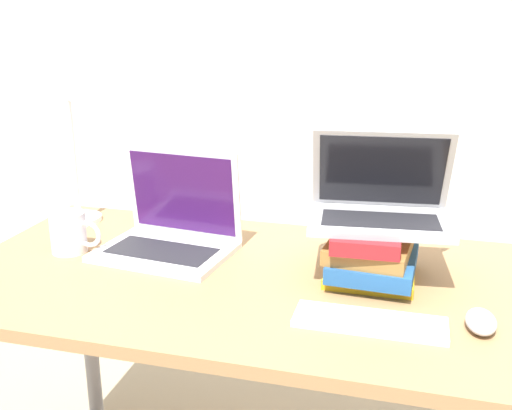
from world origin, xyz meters
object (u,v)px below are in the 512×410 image
at_px(desk_lamp, 81,90).
at_px(mouse, 481,321).
at_px(book_stack, 371,252).
at_px(wireless_keyboard, 370,322).
at_px(laptop_left, 171,231).
at_px(mug, 70,232).
at_px(laptop_on_books, 380,204).

bearing_deg(desk_lamp, mouse, -18.36).
bearing_deg(book_stack, wireless_keyboard, -85.16).
relative_size(laptop_left, mouse, 3.41).
bearing_deg(wireless_keyboard, mouse, 10.84).
relative_size(wireless_keyboard, mug, 2.18).
relative_size(wireless_keyboard, desk_lamp, 0.56).
bearing_deg(desk_lamp, book_stack, -10.94).
bearing_deg(laptop_left, desk_lamp, 158.81).
height_order(laptop_left, desk_lamp, desk_lamp).
bearing_deg(desk_lamp, wireless_keyboard, -24.92).
distance_m(laptop_on_books, mug, 0.82).
xyz_separation_m(laptop_left, mug, (-0.26, -0.08, 0.00)).
relative_size(laptop_on_books, wireless_keyboard, 1.12).
xyz_separation_m(laptop_left, laptop_on_books, (0.55, -0.02, 0.13)).
distance_m(wireless_keyboard, mouse, 0.22).
relative_size(laptop_left, mug, 2.58).
bearing_deg(mouse, laptop_on_books, 135.21).
relative_size(book_stack, mug, 1.93).
bearing_deg(laptop_on_books, mouse, -44.79).
relative_size(book_stack, desk_lamp, 0.50).
xyz_separation_m(laptop_on_books, desk_lamp, (-0.85, 0.13, 0.23)).
relative_size(book_stack, mouse, 2.56).
bearing_deg(desk_lamp, laptop_left, -21.19).
bearing_deg(wireless_keyboard, book_stack, 94.84).
height_order(book_stack, laptop_on_books, laptop_on_books).
bearing_deg(laptop_on_books, desk_lamp, 171.05).
bearing_deg(laptop_left, mouse, -17.21).
height_order(wireless_keyboard, mug, mug).
distance_m(laptop_on_books, mouse, 0.36).
height_order(book_stack, mug, book_stack).
height_order(wireless_keyboard, desk_lamp, desk_lamp).
relative_size(book_stack, wireless_keyboard, 0.89).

